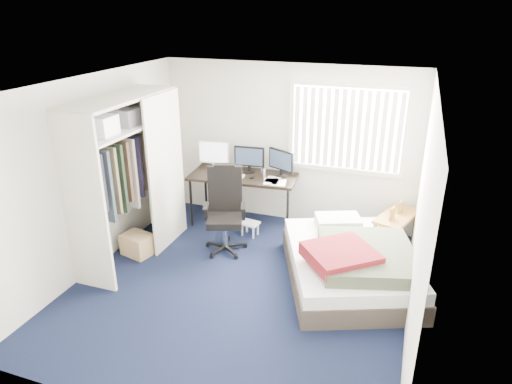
{
  "coord_description": "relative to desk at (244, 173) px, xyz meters",
  "views": [
    {
      "loc": [
        1.8,
        -4.5,
        3.28
      ],
      "look_at": [
        0.08,
        0.4,
        1.13
      ],
      "focal_mm": 32.0,
      "sensor_mm": 36.0,
      "label": 1
    }
  ],
  "objects": [
    {
      "name": "bed",
      "position": [
        1.87,
        -1.19,
        -0.56
      ],
      "size": [
        2.08,
        2.36,
        0.65
      ],
      "color": "#3A312A",
      "rests_on": "ground"
    },
    {
      "name": "desk",
      "position": [
        0.0,
        0.0,
        0.0
      ],
      "size": [
        1.72,
        0.91,
        1.28
      ],
      "color": "black",
      "rests_on": "ground"
    },
    {
      "name": "closet",
      "position": [
        -1.08,
        -1.49,
        0.51
      ],
      "size": [
        0.64,
        1.84,
        2.22
      ],
      "color": "beige",
      "rests_on": "ground"
    },
    {
      "name": "nightstand",
      "position": [
        2.34,
        -0.14,
        -0.36
      ],
      "size": [
        0.63,
        0.87,
        0.72
      ],
      "color": "brown",
      "rests_on": "ground"
    },
    {
      "name": "ground",
      "position": [
        0.59,
        -1.75,
        -0.84
      ],
      "size": [
        4.2,
        4.2,
        0.0
      ],
      "primitive_type": "plane",
      "color": "black",
      "rests_on": "ground"
    },
    {
      "name": "footstool",
      "position": [
        0.25,
        -0.43,
        -0.67
      ],
      "size": [
        0.29,
        0.25,
        0.22
      ],
      "color": "white",
      "rests_on": "ground"
    },
    {
      "name": "window_assembly",
      "position": [
        1.49,
        0.29,
        0.76
      ],
      "size": [
        1.72,
        0.09,
        1.32
      ],
      "color": "white",
      "rests_on": "ground"
    },
    {
      "name": "pine_box",
      "position": [
        -1.06,
        -1.49,
        -0.68
      ],
      "size": [
        0.47,
        0.39,
        0.31
      ],
      "primitive_type": "cube",
      "rotation": [
        0.0,
        0.0,
        -0.24
      ],
      "color": "tan",
      "rests_on": "ground"
    },
    {
      "name": "office_chair",
      "position": [
        0.05,
        -0.9,
        -0.36
      ],
      "size": [
        0.74,
        0.74,
        1.23
      ],
      "color": "black",
      "rests_on": "ground"
    },
    {
      "name": "room_shell",
      "position": [
        0.59,
        -1.75,
        0.67
      ],
      "size": [
        4.2,
        4.2,
        4.2
      ],
      "color": "silver",
      "rests_on": "ground"
    }
  ]
}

